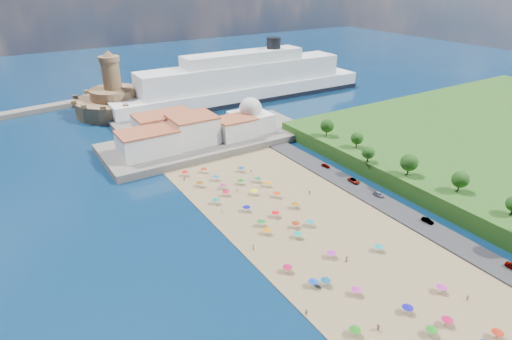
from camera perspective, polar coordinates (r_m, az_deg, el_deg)
ground at (r=126.82m, az=4.52°, el=-7.80°), size 700.00×700.00×0.00m
terrace at (r=186.88m, az=-6.29°, el=3.96°), size 90.00×36.00×3.00m
jetty at (r=210.73m, az=-15.95°, el=5.53°), size 18.00×70.00×2.40m
waterfront_buildings at (r=180.35m, az=-10.20°, el=5.07°), size 57.00×29.00×11.00m
domed_building at (r=191.64m, az=-0.73°, el=7.04°), size 16.00×16.00×15.00m
fortress at (r=236.93m, az=-18.32°, el=8.78°), size 40.00×40.00×32.40m
cruise_ship at (r=248.63m, az=-1.66°, el=11.54°), size 152.89×25.46×33.33m
beach_parasols at (r=119.84m, az=6.11°, el=-8.83°), size 28.74×116.32×2.20m
beachgoers at (r=121.96m, az=5.19°, el=-8.68°), size 36.03×101.96×1.89m
parked_cars at (r=144.53m, az=17.57°, el=-3.94°), size 2.17×75.80×1.41m
hillside_trees at (r=147.20m, az=22.15°, el=-0.27°), size 12.53×105.12×7.67m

